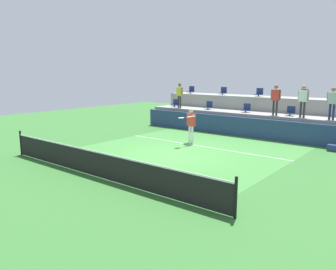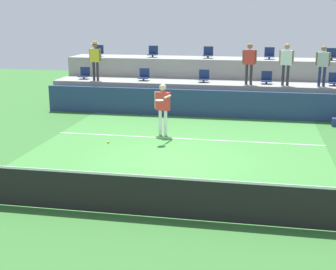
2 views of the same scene
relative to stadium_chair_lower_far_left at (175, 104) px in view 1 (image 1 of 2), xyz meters
The scene contains 22 objects.
ground_plane 9.12m from the stadium_chair_lower_far_left, 53.52° to the right, with size 40.00×40.00×0.00m, color #336B2D.
court_inner_paint 8.34m from the stadium_chair_lower_far_left, 49.36° to the right, with size 9.00×10.00×0.01m, color #3D7F38.
court_service_line 7.36m from the stadium_chair_lower_far_left, 42.10° to the right, with size 9.00×0.06×0.00m, color white.
tennis_net 12.48m from the stadium_chair_lower_far_left, 64.54° to the right, with size 10.48×0.08×1.07m.
sponsor_backboard 5.57m from the stadium_chair_lower_far_left, 12.99° to the right, with size 13.00×0.16×1.10m, color navy.
seating_tier_lower 5.42m from the stadium_chair_lower_far_left, ahead, with size 13.00×1.80×1.25m, color gray.
seating_tier_upper 5.68m from the stadium_chair_lower_far_left, 19.23° to the left, with size 13.00×1.80×2.10m, color gray.
stadium_chair_lower_far_left is the anchor object (origin of this frame).
stadium_chair_lower_left 2.73m from the stadium_chair_lower_far_left, ahead, with size 0.44×0.40×0.52m.
stadium_chair_lower_center 5.35m from the stadium_chair_lower_far_left, ahead, with size 0.44×0.40×0.52m.
stadium_chair_lower_right 7.97m from the stadium_chair_lower_far_left, ahead, with size 0.44×0.40×0.52m.
stadium_chair_upper_far_left 1.99m from the stadium_chair_lower_far_left, 87.82° to the left, with size 0.44×0.40×0.52m.
stadium_chair_upper_left 3.38m from the stadium_chair_lower_far_left, 33.38° to the left, with size 0.44×0.40×0.52m.
stadium_chair_upper_center 5.68m from the stadium_chair_lower_far_left, 18.71° to the left, with size 0.44×0.40×0.52m.
stadium_chair_upper_right 8.30m from the stadium_chair_lower_far_left, 12.59° to the left, with size 0.44×0.40×0.52m.
tennis_player 6.33m from the stadium_chair_lower_far_left, 45.07° to the right, with size 0.61×1.29×1.79m.
spectator_with_hat 1.12m from the stadium_chair_lower_far_left, 29.93° to the right, with size 0.58×0.44×1.68m.
spectator_in_white 7.29m from the stadium_chair_lower_far_left, ahead, with size 0.59×0.24×1.68m.
spectator_in_grey 8.74m from the stadium_chair_lower_far_left, ahead, with size 0.59×0.26×1.68m.
spectator_leaning_on_rail 10.15m from the stadium_chair_lower_far_left, ahead, with size 0.57×0.24×1.61m.
tennis_ball 10.63m from the stadium_chair_lower_far_left, 66.60° to the right, with size 0.07×0.07×0.07m.
equipment_bag 11.05m from the stadium_chair_lower_far_left, 10.12° to the right, with size 0.76×0.28×0.30m, color navy.
Camera 1 is at (8.73, -11.00, 3.51)m, focal length 35.50 mm.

